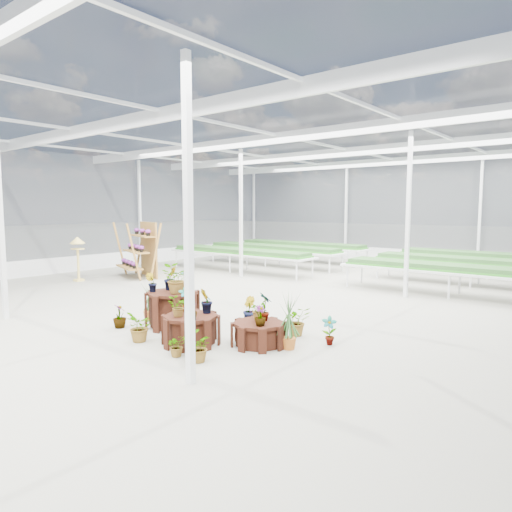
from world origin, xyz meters
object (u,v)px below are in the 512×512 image
Objects in this scene: plinth_low at (258,334)px; shelf_rack at (137,250)px; plinth_tall at (173,309)px; bird_table at (78,259)px; plinth_mid at (191,330)px.

plinth_low is 0.49× the size of shelf_rack.
plinth_tall is 7.31m from bird_table.
plinth_mid reaches higher than plinth_low.
bird_table is at bearing 162.90° from plinth_mid.
shelf_rack is 1.30× the size of bird_table.
plinth_tall is 1.07× the size of plinth_mid.
shelf_rack is at bearing 149.06° from plinth_tall.
plinth_tall is at bearing 153.43° from plinth_mid.
plinth_low is 9.44m from bird_table.
plinth_mid is 8.64m from bird_table.
plinth_mid is 0.52× the size of shelf_rack.
plinth_mid is at bearing -26.57° from plinth_tall.
plinth_tall is 7.29m from shelf_rack.
plinth_mid is at bearing -10.58° from shelf_rack.
plinth_tall is 1.13× the size of plinth_low.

